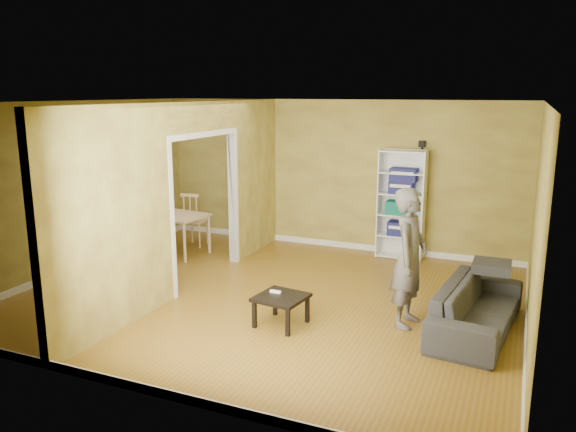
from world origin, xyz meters
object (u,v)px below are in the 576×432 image
object	(u,v)px
chair_near	(154,235)
coffee_table	(281,300)
dining_table	(173,218)
bookshelf	(402,204)
chair_far	(195,219)
sofa	(477,301)
chair_left	(136,223)
person	(410,246)

from	to	relation	value
chair_near	coffee_table	bearing A→B (deg)	-44.67
dining_table	bookshelf	bearing A→B (deg)	20.33
bookshelf	chair_far	bearing A→B (deg)	-167.92
dining_table	chair_far	world-z (taller)	chair_far
coffee_table	dining_table	bearing A→B (deg)	144.71
sofa	dining_table	xyz separation A→B (m)	(-5.08, 1.33, 0.25)
bookshelf	chair_left	xyz separation A→B (m)	(-4.42, -1.33, -0.44)
coffee_table	chair_left	distance (m)	4.27
person	chair_far	distance (m)	4.73
chair_left	chair_near	xyz separation A→B (m)	(0.80, -0.57, -0.00)
chair_left	dining_table	bearing A→B (deg)	65.74
bookshelf	coffee_table	size ratio (longest dim) A/B	3.28
coffee_table	dining_table	distance (m)	3.60
bookshelf	chair_near	size ratio (longest dim) A/B	1.96
person	coffee_table	distance (m)	1.65
coffee_table	person	bearing A→B (deg)	23.98
sofa	person	world-z (taller)	person
coffee_table	dining_table	size ratio (longest dim) A/B	0.50
person	coffee_table	size ratio (longest dim) A/B	3.53
coffee_table	chair_near	bearing A→B (deg)	152.72
coffee_table	chair_left	size ratio (longest dim) A/B	0.59
chair_near	sofa	bearing A→B (deg)	-25.99
coffee_table	sofa	bearing A→B (deg)	18.98
chair_far	coffee_table	bearing A→B (deg)	132.32
bookshelf	person	bearing A→B (deg)	-76.29
bookshelf	chair_near	distance (m)	4.12
person	dining_table	distance (m)	4.56
bookshelf	chair_left	world-z (taller)	bookshelf
bookshelf	dining_table	size ratio (longest dim) A/B	1.63
bookshelf	chair_far	size ratio (longest dim) A/B	1.84
bookshelf	coffee_table	world-z (taller)	bookshelf
dining_table	chair_far	xyz separation A→B (m)	(0.06, 0.58, -0.12)
sofa	chair_left	distance (m)	6.04
chair_left	chair_near	distance (m)	0.98
sofa	coffee_table	world-z (taller)	sofa
bookshelf	coffee_table	bearing A→B (deg)	-101.49
sofa	dining_table	bearing A→B (deg)	81.79
chair_left	chair_near	size ratio (longest dim) A/B	1.01
sofa	dining_table	size ratio (longest dim) A/B	1.75
sofa	coffee_table	distance (m)	2.28
bookshelf	dining_table	bearing A→B (deg)	-159.67
chair_left	chair_far	xyz separation A→B (m)	(0.87, 0.57, 0.03)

